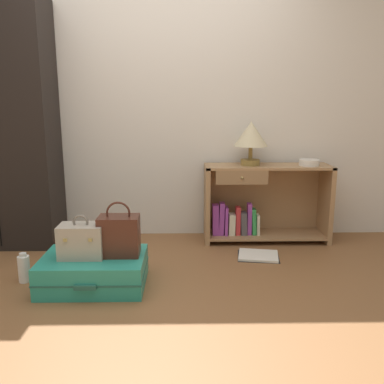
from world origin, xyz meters
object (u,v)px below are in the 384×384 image
Objects in this scene: bottle at (24,268)px; train_case at (82,241)px; table_lamp at (251,136)px; suitcase_large at (94,271)px; handbag at (119,235)px; wardrobe at (2,126)px; bookshelf at (260,203)px; open_book_on_floor at (258,256)px; bowl at (309,163)px.

train_case is at bearing -11.19° from bottle.
train_case is at bearing -142.99° from table_lamp.
handbag is (0.18, 0.02, 0.25)m from suitcase_large.
wardrobe is 1.87× the size of bookshelf.
open_book_on_floor is at bearing 25.35° from handbag.
wardrobe is 2.44m from open_book_on_floor.
bowl is (2.67, 0.01, -0.32)m from wardrobe.
suitcase_large is at bearing -141.79° from table_lamp.
handbag reaches higher than bottle.
table_lamp reaches higher than suitcase_large.
bottle is (-1.83, -0.89, -0.25)m from bookshelf.
wardrobe is 1.59m from handbag.
table_lamp is 1.05× the size of open_book_on_floor.
handbag is at bearing -38.52° from wardrobe.
bowl is 2.07m from train_case.
open_book_on_floor is at bearing -87.29° from table_lamp.
open_book_on_floor is (-0.08, -0.44, -0.34)m from bookshelf.
wardrobe is at bearing -179.85° from bowl.
table_lamp reaches higher than open_book_on_floor.
bookshelf is 5.29× the size of bottle.
handbag reaches higher than train_case.
suitcase_large is 0.23m from train_case.
table_lamp is at bearing -174.02° from bookshelf.
open_book_on_floor is (-0.50, -0.39, -0.72)m from bowl.
bookshelf is at bearing 5.98° from table_lamp.
bottle is (-2.25, -0.84, -0.63)m from bowl.
wardrobe reaches higher than bottle.
open_book_on_floor is (1.24, 0.52, -0.10)m from suitcase_large.
table_lamp is 2.12m from bottle.
table_lamp is 2.17× the size of bowl.
wardrobe is 5.70× the size of open_book_on_floor.
bowl reaches higher than bottle.
open_book_on_floor is at bearing 22.29° from train_case.
table_lamp is at bearing 27.06° from bottle.
bookshelf is at bearing 1.44° from wardrobe.
bookshelf reaches higher than suitcase_large.
bookshelf is 1.48m from handbag.
train_case is at bearing -172.16° from handbag.
wardrobe reaches higher than bookshelf.
bottle is (-0.51, 0.08, -0.01)m from suitcase_large.
wardrobe is 2.97× the size of suitcase_large.
bookshelf is (2.26, 0.06, -0.71)m from wardrobe.
wardrobe is at bearing 133.27° from train_case.
wardrobe is 7.04× the size of train_case.
bottle is at bearing -154.00° from bookshelf.
wardrobe reaches higher than handbag.
train_case is (-0.07, -0.01, 0.22)m from suitcase_large.
table_lamp is 1.05m from open_book_on_floor.
handbag is at bearing -140.34° from bookshelf.
bottle is 1.81m from open_book_on_floor.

